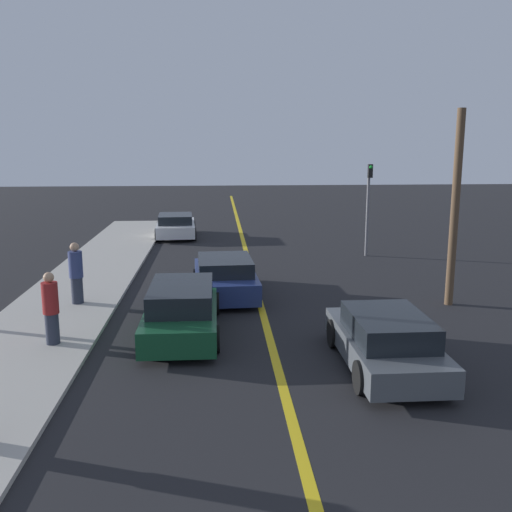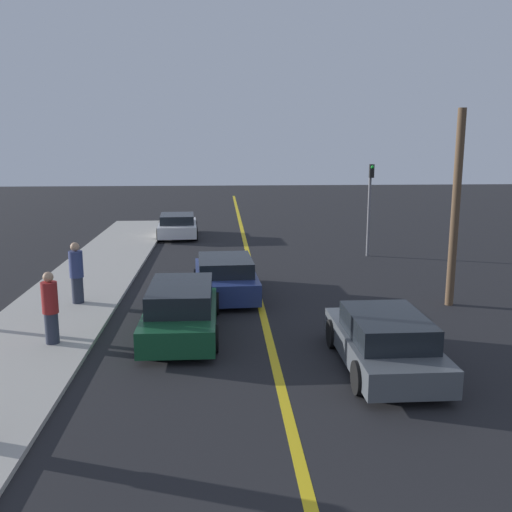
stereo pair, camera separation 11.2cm
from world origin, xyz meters
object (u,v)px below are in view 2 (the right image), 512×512
(pedestrian_by_sign, at_px, (77,273))
(car_near_right_lane, at_px, (384,342))
(car_far_distant, at_px, (225,277))
(car_parked_left_lot, at_px, (178,226))
(car_ahead_center, at_px, (182,309))
(traffic_light, at_px, (370,200))
(pedestrian_far_standing, at_px, (50,308))
(utility_pole, at_px, (455,210))

(pedestrian_by_sign, bearing_deg, car_near_right_lane, -33.96)
(car_far_distant, relative_size, car_parked_left_lot, 1.04)
(car_far_distant, relative_size, pedestrian_by_sign, 2.27)
(car_ahead_center, xyz_separation_m, traffic_light, (7.22, 9.42, 1.75))
(car_far_distant, xyz_separation_m, pedestrian_far_standing, (-4.14, -4.34, 0.36))
(utility_pole, bearing_deg, traffic_light, 94.55)
(car_near_right_lane, height_order, pedestrian_far_standing, pedestrian_far_standing)
(pedestrian_by_sign, bearing_deg, traffic_light, 33.07)
(utility_pole, bearing_deg, car_ahead_center, -165.12)
(car_parked_left_lot, xyz_separation_m, pedestrian_far_standing, (-1.82, -15.70, 0.39))
(car_parked_left_lot, relative_size, pedestrian_by_sign, 2.19)
(car_far_distant, height_order, utility_pole, utility_pole)
(traffic_light, distance_m, utility_pole, 7.38)
(car_parked_left_lot, xyz_separation_m, traffic_light, (8.40, -5.45, 1.81))
(car_ahead_center, bearing_deg, car_far_distant, 72.07)
(car_near_right_lane, distance_m, utility_pole, 6.15)
(car_far_distant, height_order, pedestrian_by_sign, pedestrian_by_sign)
(pedestrian_far_standing, bearing_deg, car_far_distant, 46.36)
(car_near_right_lane, relative_size, car_parked_left_lot, 1.04)
(car_parked_left_lot, bearing_deg, car_ahead_center, -88.59)
(pedestrian_far_standing, height_order, utility_pole, utility_pole)
(car_parked_left_lot, distance_m, pedestrian_far_standing, 15.81)
(pedestrian_by_sign, bearing_deg, pedestrian_far_standing, -86.19)
(car_ahead_center, relative_size, traffic_light, 1.22)
(traffic_light, bearing_deg, car_ahead_center, -127.48)
(pedestrian_far_standing, xyz_separation_m, utility_pole, (10.80, 2.91, 1.89))
(car_ahead_center, distance_m, car_far_distant, 3.68)
(car_ahead_center, relative_size, pedestrian_far_standing, 2.72)
(car_parked_left_lot, bearing_deg, traffic_light, -36.09)
(pedestrian_by_sign, bearing_deg, car_parked_left_lot, 80.51)
(car_near_right_lane, height_order, traffic_light, traffic_light)
(car_near_right_lane, relative_size, pedestrian_far_standing, 2.40)
(car_far_distant, xyz_separation_m, traffic_light, (6.08, 5.91, 1.78))
(car_far_distant, relative_size, traffic_light, 1.07)
(car_ahead_center, bearing_deg, car_near_right_lane, -29.88)
(car_ahead_center, relative_size, car_far_distant, 1.14)
(traffic_light, bearing_deg, pedestrian_by_sign, -146.93)
(car_ahead_center, distance_m, traffic_light, 12.00)
(utility_pole, bearing_deg, car_near_right_lane, -125.59)
(car_far_distant, bearing_deg, car_parked_left_lot, 98.71)
(car_near_right_lane, relative_size, utility_pole, 0.73)
(car_near_right_lane, height_order, car_ahead_center, car_ahead_center)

